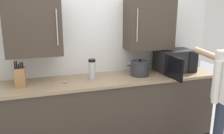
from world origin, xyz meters
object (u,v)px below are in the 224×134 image
Objects in this scene: microwave_oven at (173,61)px; wooden_spoon at (59,82)px; thermos_flask at (92,69)px; stock_pot at (140,68)px; knife_block at (20,77)px.

wooden_spoon is at bearing -178.59° from microwave_oven.
wooden_spoon is 0.41m from thermos_flask.
microwave_oven is 2.05× the size of stock_pot.
microwave_oven is 1.54m from wooden_spoon.
knife_block is at bearing 177.97° from wooden_spoon.
thermos_flask is 0.85× the size of knife_block.
knife_block is at bearing 179.35° from stock_pot.
stock_pot is at bearing -0.65° from knife_block.
wooden_spoon is 0.43m from knife_block.
microwave_oven is at bearing 4.39° from stock_pot.
stock_pot is at bearing -175.61° from microwave_oven.
stock_pot is at bearing -0.08° from wooden_spoon.
thermos_flask reaches higher than wooden_spoon.
microwave_oven is 1.13m from thermos_flask.
thermos_flask is (-0.62, 0.01, 0.03)m from stock_pot.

